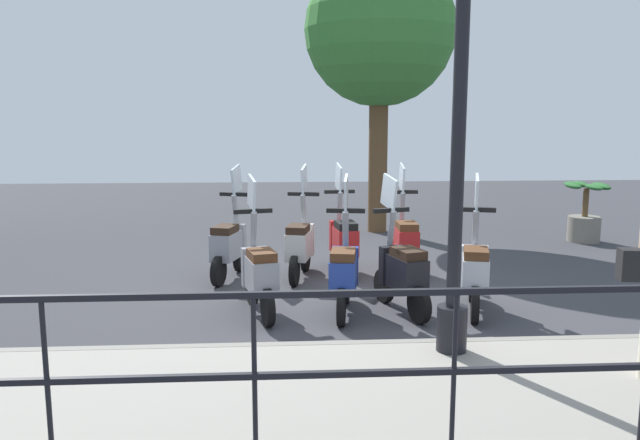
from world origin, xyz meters
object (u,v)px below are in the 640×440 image
(scooter_far_1, at_px, (343,240))
(scooter_near_0, at_px, (475,270))
(scooter_near_2, at_px, (344,272))
(scooter_far_2, at_px, (300,244))
(lamp_post_near, at_px, (459,132))
(tree_distant, at_px, (380,32))
(scooter_near_1, at_px, (402,271))
(potted_palm, at_px, (585,217))
(scooter_far_3, at_px, (229,244))
(scooter_near_3, at_px, (259,272))
(scooter_far_0, at_px, (405,240))

(scooter_far_1, bearing_deg, scooter_near_0, -152.41)
(scooter_near_2, relative_size, scooter_far_2, 1.00)
(lamp_post_near, relative_size, tree_distant, 0.83)
(scooter_near_1, height_order, scooter_far_2, same)
(tree_distant, distance_m, scooter_near_1, 6.11)
(potted_palm, bearing_deg, scooter_near_0, 140.68)
(scooter_near_2, xyz_separation_m, scooter_far_3, (1.65, 1.40, 0.00))
(scooter_near_1, distance_m, scooter_far_3, 2.62)
(scooter_near_0, bearing_deg, scooter_far_3, 75.44)
(potted_palm, height_order, scooter_far_1, scooter_far_1)
(scooter_far_1, bearing_deg, lamp_post_near, -176.78)
(scooter_near_1, bearing_deg, scooter_near_0, -109.34)
(scooter_far_1, bearing_deg, scooter_near_1, -172.70)
(potted_palm, height_order, scooter_near_3, scooter_near_3)
(potted_palm, xyz_separation_m, scooter_near_0, (-3.92, 3.21, 0.04))
(scooter_near_2, distance_m, scooter_far_1, 1.88)
(potted_palm, bearing_deg, scooter_far_0, 120.30)
(scooter_far_1, bearing_deg, scooter_far_2, 105.26)
(lamp_post_near, relative_size, scooter_near_1, 2.79)
(tree_distant, bearing_deg, scooter_near_3, 157.65)
(scooter_near_2, bearing_deg, lamp_post_near, -143.80)
(scooter_near_1, xyz_separation_m, scooter_far_1, (1.86, 0.47, 0.00))
(tree_distant, height_order, scooter_far_2, tree_distant)
(scooter_near_1, bearing_deg, scooter_far_3, 34.08)
(potted_palm, distance_m, scooter_near_3, 6.83)
(lamp_post_near, height_order, scooter_far_0, lamp_post_near)
(scooter_far_0, bearing_deg, scooter_far_3, 94.17)
(scooter_near_0, xyz_separation_m, scooter_far_0, (1.79, 0.44, 0.00))
(potted_palm, distance_m, scooter_near_1, 5.61)
(scooter_near_0, relative_size, scooter_far_3, 1.00)
(scooter_far_3, bearing_deg, scooter_near_2, -123.55)
(scooter_far_1, bearing_deg, scooter_far_3, 91.14)
(scooter_near_1, xyz_separation_m, scooter_far_0, (1.76, -0.38, 0.00))
(tree_distant, relative_size, scooter_far_1, 3.37)
(tree_distant, height_order, scooter_near_0, tree_distant)
(tree_distant, xyz_separation_m, scooter_far_3, (-3.50, 2.56, -3.26))
(tree_distant, relative_size, scooter_near_3, 3.37)
(lamp_post_near, distance_m, tree_distant, 6.93)
(potted_palm, bearing_deg, tree_distant, 70.57)
(tree_distant, distance_m, scooter_far_2, 5.07)
(scooter_near_3, relative_size, scooter_far_0, 1.00)
(scooter_near_0, height_order, scooter_far_1, same)
(scooter_near_0, bearing_deg, scooter_near_1, 103.50)
(scooter_far_0, relative_size, scooter_far_3, 1.00)
(scooter_near_0, distance_m, scooter_far_2, 2.52)
(scooter_near_2, bearing_deg, scooter_far_0, -20.99)
(scooter_near_1, bearing_deg, scooter_far_2, 16.77)
(lamp_post_near, xyz_separation_m, tree_distant, (6.71, -0.37, 1.69))
(lamp_post_near, xyz_separation_m, scooter_far_3, (3.21, 2.19, -1.57))
(scooter_near_1, bearing_deg, scooter_near_2, 74.03)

